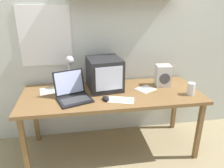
# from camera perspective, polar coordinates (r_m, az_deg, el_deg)

# --- Properties ---
(ground_plane) EXTENTS (12.00, 12.00, 0.00)m
(ground_plane) POSITION_cam_1_polar(r_m,az_deg,el_deg) (2.66, 0.00, -16.32)
(ground_plane) COLOR #978762
(back_wall) EXTENTS (5.60, 0.24, 2.60)m
(back_wall) POSITION_cam_1_polar(r_m,az_deg,el_deg) (2.52, -1.43, 14.34)
(back_wall) COLOR silver
(back_wall) RESTS_ON ground_plane
(corner_desk) EXTENTS (1.87, 0.73, 0.71)m
(corner_desk) POSITION_cam_1_polar(r_m,az_deg,el_deg) (2.32, 0.00, -3.53)
(corner_desk) COLOR brown
(corner_desk) RESTS_ON ground_plane
(crt_monitor) EXTENTS (0.39, 0.40, 0.34)m
(crt_monitor) POSITION_cam_1_polar(r_m,az_deg,el_deg) (2.34, -1.95, 2.67)
(crt_monitor) COLOR #232326
(crt_monitor) RESTS_ON corner_desk
(laptop) EXTENTS (0.39, 0.39, 0.26)m
(laptop) POSITION_cam_1_polar(r_m,az_deg,el_deg) (2.18, -10.32, -2.10)
(laptop) COLOR black
(laptop) RESTS_ON corner_desk
(desk_lamp) EXTENTS (0.12, 0.15, 0.36)m
(desk_lamp) POSITION_cam_1_polar(r_m,az_deg,el_deg) (2.38, -11.00, 4.43)
(desk_lamp) COLOR silver
(desk_lamp) RESTS_ON corner_desk
(juice_glass) EXTENTS (0.08, 0.08, 0.13)m
(juice_glass) POSITION_cam_1_polar(r_m,az_deg,el_deg) (2.38, 19.91, -1.32)
(juice_glass) COLOR white
(juice_glass) RESTS_ON corner_desk
(space_heater) EXTENTS (0.17, 0.15, 0.24)m
(space_heater) POSITION_cam_1_polar(r_m,az_deg,el_deg) (2.51, 13.16, 2.16)
(space_heater) COLOR silver
(space_heater) RESTS_ON corner_desk
(computer_mouse) EXTENTS (0.08, 0.12, 0.03)m
(computer_mouse) POSITION_cam_1_polar(r_m,az_deg,el_deg) (2.13, -1.59, -3.83)
(computer_mouse) COLOR black
(computer_mouse) RESTS_ON corner_desk
(open_notebook) EXTENTS (0.23, 0.21, 0.00)m
(open_notebook) POSITION_cam_1_polar(r_m,az_deg,el_deg) (2.43, -15.97, -1.72)
(open_notebook) COLOR white
(open_notebook) RESTS_ON corner_desk
(loose_paper_near_laptop) EXTENTS (0.24, 0.23, 0.00)m
(loose_paper_near_laptop) POSITION_cam_1_polar(r_m,az_deg,el_deg) (2.41, 8.83, -1.32)
(loose_paper_near_laptop) COLOR silver
(loose_paper_near_laptop) RESTS_ON corner_desk
(loose_paper_near_monitor) EXTENTS (0.28, 0.21, 0.00)m
(loose_paper_near_monitor) POSITION_cam_1_polar(r_m,az_deg,el_deg) (2.14, 2.33, -4.19)
(loose_paper_near_monitor) COLOR white
(loose_paper_near_monitor) RESTS_ON corner_desk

